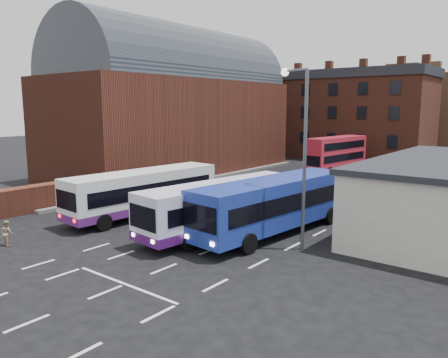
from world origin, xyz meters
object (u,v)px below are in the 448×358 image
Objects in this scene: bus_red_double at (336,153)px; bus_white_outbound at (144,189)px; bus_white_inbound at (222,203)px; street_lamp at (301,141)px; pedestrian_beige at (7,233)px; bus_blue at (274,202)px.

bus_white_outbound is at bearing 93.34° from bus_red_double.
street_lamp is (4.84, 0.24, 3.79)m from bus_white_inbound.
bus_blue is at bearing -128.50° from pedestrian_beige.
street_lamp is at bearing 116.67° from bus_red_double.
bus_red_double is 1.08× the size of street_lamp.
bus_red_double is 36.29m from pedestrian_beige.
bus_white_inbound reaches higher than pedestrian_beige.
bus_blue is 1.19× the size of bus_red_double.
bus_white_inbound is at bearing 107.08° from bus_red_double.
bus_blue is 1.29× the size of street_lamp.
pedestrian_beige is (-0.79, -8.83, -1.11)m from bus_white_outbound.
street_lamp is at bearing 154.50° from bus_blue.
street_lamp reaches higher than bus_white_inbound.
street_lamp is at bearing -169.84° from bus_white_inbound.
street_lamp is 6.77× the size of pedestrian_beige.
bus_red_double is at bearing 110.05° from street_lamp.
bus_white_inbound is at bearing -177.16° from street_lamp.
bus_red_double is at bearing -67.72° from bus_blue.
bus_red_double is (-5.05, 27.35, 0.32)m from bus_white_inbound.
street_lamp reaches higher than bus_blue.
bus_white_outbound is at bearing 7.48° from bus_white_inbound.
bus_red_double reaches higher than bus_blue.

